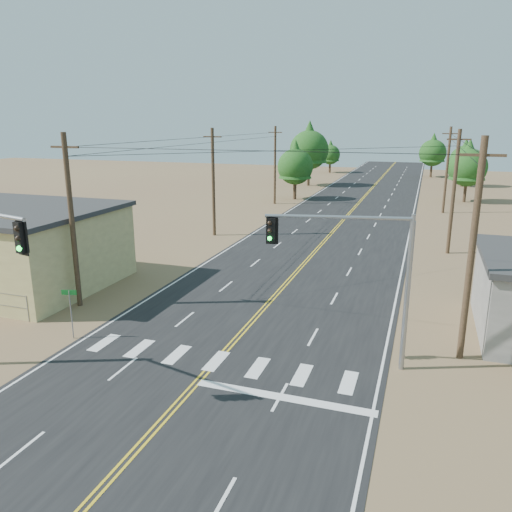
% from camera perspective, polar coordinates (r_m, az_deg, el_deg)
% --- Properties ---
extents(ground, '(220.00, 220.00, 0.00)m').
position_cam_1_polar(ground, '(17.36, -15.98, -22.97)').
color(ground, olive).
rests_on(ground, ground).
extents(road, '(15.00, 200.00, 0.02)m').
position_cam_1_polar(road, '(43.10, 7.06, 0.85)').
color(road, black).
rests_on(road, ground).
extents(utility_pole_left_near, '(1.80, 0.30, 10.00)m').
position_cam_1_polar(utility_pole_left_near, '(30.21, -20.30, 3.82)').
color(utility_pole_left_near, '#4C3826').
rests_on(utility_pole_left_near, ground).
extents(utility_pole_left_mid, '(1.80, 0.30, 10.00)m').
position_cam_1_polar(utility_pole_left_mid, '(47.22, -4.90, 8.47)').
color(utility_pole_left_mid, '#4C3826').
rests_on(utility_pole_left_mid, ground).
extents(utility_pole_left_far, '(1.80, 0.30, 10.00)m').
position_cam_1_polar(utility_pole_left_far, '(65.94, 2.18, 10.39)').
color(utility_pole_left_far, '#4C3826').
rests_on(utility_pole_left_far, ground).
extents(utility_pole_right_near, '(1.80, 0.30, 10.00)m').
position_cam_1_polar(utility_pole_right_near, '(23.67, 23.44, 0.59)').
color(utility_pole_right_near, '#4C3826').
rests_on(utility_pole_right_near, ground).
extents(utility_pole_right_mid, '(1.80, 0.30, 10.00)m').
position_cam_1_polar(utility_pole_right_mid, '(43.33, 21.66, 6.87)').
color(utility_pole_right_mid, '#4C3826').
rests_on(utility_pole_right_mid, ground).
extents(utility_pole_right_far, '(1.80, 0.30, 10.00)m').
position_cam_1_polar(utility_pole_right_far, '(63.21, 20.98, 9.21)').
color(utility_pole_right_far, '#4C3826').
rests_on(utility_pole_right_far, ground).
extents(signal_mast_right, '(6.07, 1.56, 6.91)m').
position_cam_1_polar(signal_mast_right, '(21.49, 12.41, -1.00)').
color(signal_mast_right, gray).
rests_on(signal_mast_right, ground).
extents(street_sign, '(0.74, 0.23, 2.56)m').
position_cam_1_polar(street_sign, '(26.43, -20.45, -5.39)').
color(street_sign, gray).
rests_on(street_sign, ground).
extents(tree_left_near, '(4.91, 4.91, 8.19)m').
position_cam_1_polar(tree_left_near, '(70.12, 4.52, 10.54)').
color(tree_left_near, '#3F2D1E').
rests_on(tree_left_near, ground).
extents(tree_left_mid, '(6.48, 6.48, 10.80)m').
position_cam_1_polar(tree_left_mid, '(85.69, 6.11, 12.40)').
color(tree_left_mid, '#3F2D1E').
rests_on(tree_left_mid, ground).
extents(tree_left_far, '(4.10, 4.10, 6.84)m').
position_cam_1_polar(tree_left_far, '(108.75, 8.50, 11.60)').
color(tree_left_far, '#3F2D1E').
rests_on(tree_left_far, ground).
extents(tree_right_near, '(5.06, 5.06, 8.44)m').
position_cam_1_polar(tree_right_near, '(73.01, 23.07, 9.71)').
color(tree_right_near, '#3F2D1E').
rests_on(tree_right_near, ground).
extents(tree_right_mid, '(4.76, 4.76, 7.93)m').
position_cam_1_polar(tree_right_mid, '(90.90, 22.75, 10.38)').
color(tree_right_mid, '#3F2D1E').
rests_on(tree_right_mid, ground).
extents(tree_right_far, '(5.09, 5.09, 8.49)m').
position_cam_1_polar(tree_right_far, '(104.16, 19.57, 11.33)').
color(tree_right_far, '#3F2D1E').
rests_on(tree_right_far, ground).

